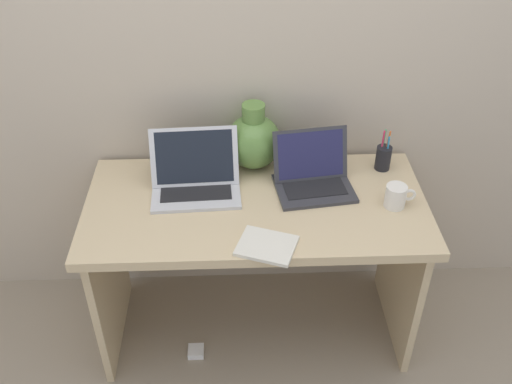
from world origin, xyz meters
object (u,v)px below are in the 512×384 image
(green_vase, at_px, (254,140))
(notebook_stack, at_px, (267,246))
(coffee_mug, at_px, (396,196))
(laptop_right, at_px, (312,173))
(laptop_left, at_px, (195,175))
(power_brick, at_px, (196,351))
(pen_cup, at_px, (383,157))

(green_vase, distance_m, notebook_stack, 0.55)
(notebook_stack, bearing_deg, coffee_mug, 23.36)
(laptop_right, xyz_separation_m, green_vase, (-0.23, 0.16, 0.06))
(laptop_left, relative_size, green_vase, 1.26)
(green_vase, xyz_separation_m, power_brick, (-0.28, -0.41, -0.85))
(laptop_left, distance_m, pen_cup, 0.79)
(laptop_right, bearing_deg, pen_cup, 18.91)
(laptop_left, bearing_deg, pen_cup, 7.98)
(notebook_stack, distance_m, coffee_mug, 0.56)
(green_vase, xyz_separation_m, notebook_stack, (0.03, -0.53, -0.11))
(laptop_right, relative_size, power_brick, 4.79)
(green_vase, bearing_deg, laptop_right, -34.15)
(laptop_right, relative_size, pen_cup, 1.84)
(power_brick, bearing_deg, notebook_stack, -21.90)
(laptop_left, distance_m, notebook_stack, 0.46)
(pen_cup, bearing_deg, notebook_stack, -137.13)
(notebook_stack, bearing_deg, laptop_left, 125.80)
(coffee_mug, xyz_separation_m, power_brick, (-0.82, -0.10, -0.78))
(notebook_stack, relative_size, coffee_mug, 1.67)
(laptop_right, height_order, notebook_stack, laptop_right)
(pen_cup, relative_size, power_brick, 2.60)
(power_brick, bearing_deg, laptop_left, 81.89)
(coffee_mug, relative_size, power_brick, 1.72)
(green_vase, bearing_deg, coffee_mug, -29.82)
(power_brick, bearing_deg, pen_cup, 23.62)
(green_vase, height_order, pen_cup, green_vase)
(laptop_left, relative_size, notebook_stack, 1.81)
(notebook_stack, bearing_deg, laptop_right, 61.22)
(laptop_left, relative_size, power_brick, 5.19)
(laptop_left, relative_size, pen_cup, 1.99)
(power_brick, bearing_deg, coffee_mug, 6.98)
(laptop_right, xyz_separation_m, power_brick, (-0.51, -0.25, -0.79))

